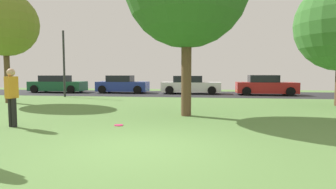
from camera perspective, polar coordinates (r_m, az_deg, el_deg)
name	(u,v)px	position (r m, az deg, el deg)	size (l,w,h in m)	color
ground_plane	(139,147)	(6.45, -5.82, -10.55)	(44.00, 44.00, 0.00)	#5B8442
road_strip	(188,94)	(22.17, 4.03, 0.13)	(44.00, 6.40, 0.01)	#28282B
oak_tree_right	(5,24)	(18.09, -29.95, 12.18)	(3.48, 3.48, 6.04)	brown
person_walking	(12,94)	(9.86, -28.93, 0.02)	(0.31, 0.37, 1.79)	black
frisbee_disc	(119,125)	(9.09, -9.91, -6.10)	(0.27, 0.27, 0.03)	#EA2D6B
parked_car_green	(57,85)	(25.57, -21.35, 1.88)	(4.54, 1.97, 1.42)	#195633
parked_car_blue	(122,85)	(23.49, -9.17, 1.93)	(4.12, 1.93, 1.43)	#233893
parked_car_white	(191,85)	(22.38, 4.56, 1.83)	(4.59, 1.94, 1.41)	white
parked_car_red	(265,86)	(22.27, 19.01, 1.66)	(4.32, 1.94, 1.47)	#B21E1E
street_lamp_post	(64,64)	(20.68, -20.19, 5.79)	(0.14, 0.14, 4.50)	#2D2D33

